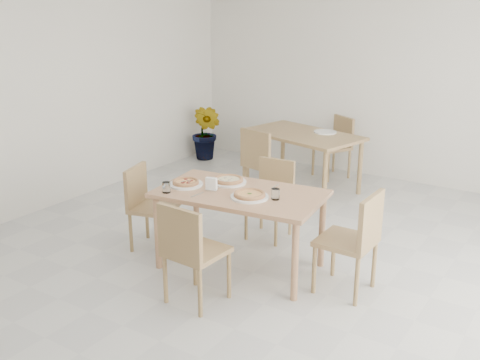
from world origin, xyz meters
The scene contains 21 objects.
main_table centered at (-0.17, 0.03, 0.67)m, with size 1.59×1.03×0.75m.
chair_south centered at (-0.13, -0.76, 0.51)m, with size 0.46×0.46×0.88m.
chair_north centered at (-0.31, 0.86, 0.47)m, with size 0.43×0.43×0.82m.
chair_west centered at (-1.21, -0.08, 0.49)m, with size 0.51×0.51×0.84m.
chair_east centered at (0.91, 0.16, 0.53)m, with size 0.46×0.46×0.91m.
plate_margherita centered at (-0.01, -0.05, 0.76)m, with size 0.34×0.34×0.02m, color white.
plate_mushroom centered at (-0.40, 0.19, 0.76)m, with size 0.34×0.34×0.02m, color white.
plate_pepperoni centered at (-0.70, -0.09, 0.76)m, with size 0.32×0.32×0.02m, color white.
pizza_margherita centered at (-0.01, -0.05, 0.78)m, with size 0.31×0.31×0.03m.
pizza_mushroom centered at (-0.40, 0.19, 0.78)m, with size 0.32×0.32×0.03m.
pizza_pepperoni centered at (-0.70, -0.09, 0.78)m, with size 0.30×0.30×0.03m.
tumbler_a centered at (-0.71, -0.35, 0.80)m, with size 0.07×0.07×0.10m, color white.
tumbler_b centered at (0.20, 0.03, 0.80)m, with size 0.07×0.07×0.10m, color white.
napkin_holder centered at (-0.40, -0.09, 0.81)m, with size 0.12×0.08×0.13m.
fork_a centered at (0.03, 0.33, 0.75)m, with size 0.01×0.16×0.01m, color silver.
fork_b centered at (-0.44, -0.25, 0.75)m, with size 0.01×0.17×0.01m, color silver.
second_table centered at (-0.76, 2.43, 0.67)m, with size 1.65×1.18×0.75m.
chair_back_s centered at (-0.93, 1.68, 0.54)m, with size 0.54×0.54×0.93m.
chair_back_n centered at (-0.60, 3.18, 0.49)m, with size 0.57×0.57×0.85m.
plate_empty centered at (-0.53, 2.62, 0.76)m, with size 0.30×0.30×0.02m, color white.
potted_plant centered at (-2.65, 2.87, 0.44)m, with size 0.48×0.39×0.87m, color #1E6425.
Camera 1 is at (2.46, -3.98, 2.42)m, focal length 42.00 mm.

